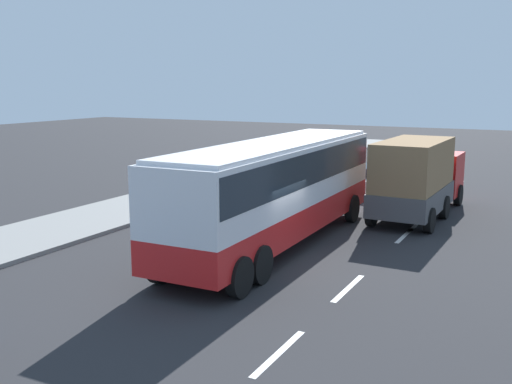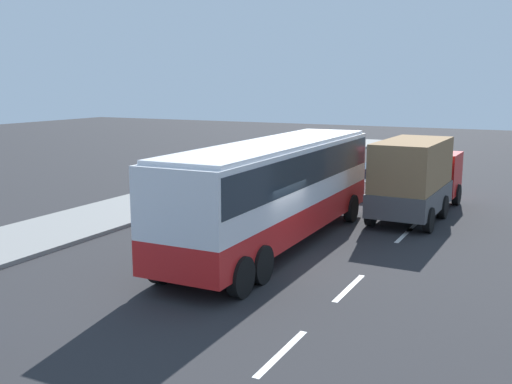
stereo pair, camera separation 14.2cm
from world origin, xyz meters
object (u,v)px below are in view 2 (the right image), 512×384
object	(u,v)px
coach_bus	(276,182)
car_white_minivan	(365,178)
pedestrian_near_curb	(198,174)
cargo_truck	(417,176)

from	to	relation	value
coach_bus	car_white_minivan	world-z (taller)	coach_bus
coach_bus	car_white_minivan	distance (m)	11.16
car_white_minivan	pedestrian_near_curb	size ratio (longest dim) A/B	2.58
cargo_truck	coach_bus	bearing A→B (deg)	155.78
cargo_truck	car_white_minivan	distance (m)	5.55
car_white_minivan	cargo_truck	bearing A→B (deg)	-139.64
car_white_minivan	pedestrian_near_curb	distance (m)	8.47
coach_bus	cargo_truck	world-z (taller)	coach_bus
coach_bus	pedestrian_near_curb	size ratio (longest dim) A/B	7.45
coach_bus	cargo_truck	size ratio (longest dim) A/B	1.63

